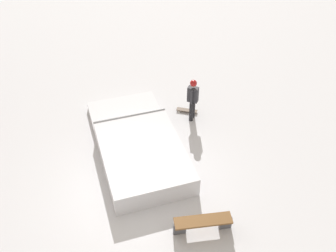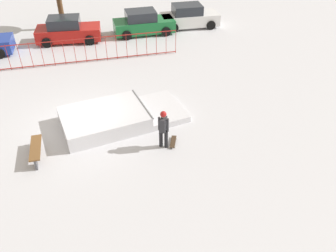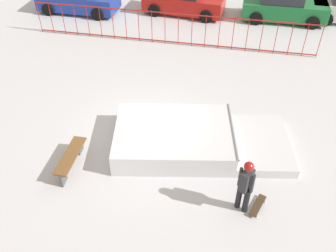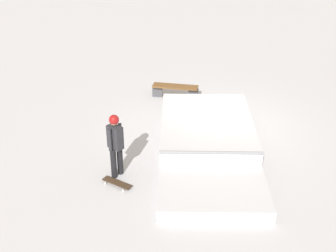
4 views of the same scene
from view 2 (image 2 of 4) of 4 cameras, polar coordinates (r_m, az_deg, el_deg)
ground_plane at (r=15.99m, az=-13.78°, el=0.24°), size 60.00×60.00×0.00m
skate_ramp at (r=15.60m, az=-8.69°, el=1.39°), size 5.67×3.22×0.74m
skater at (r=13.69m, az=-0.75°, el=-0.11°), size 0.39×0.44×1.73m
skateboard at (r=14.44m, az=0.84°, el=-2.58°), size 0.51×0.81×0.09m
perimeter_fence at (r=21.22m, az=-15.88°, el=11.65°), size 12.68×0.79×1.50m
park_bench at (r=14.56m, az=-20.83°, el=-3.61°), size 0.48×1.66×0.48m
parked_car_red at (r=24.50m, az=-16.12°, el=14.80°), size 4.31×2.39×1.60m
parked_car_green at (r=24.92m, az=-4.08°, el=16.44°), size 4.17×2.07×1.60m
parked_car_white at (r=26.15m, az=3.45°, el=17.42°), size 4.24×2.22×1.60m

